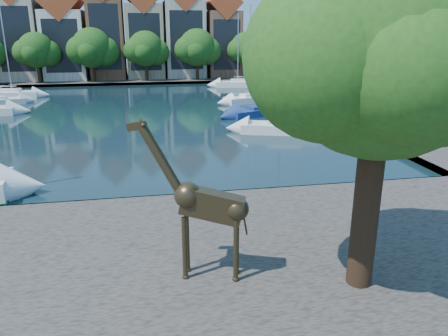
# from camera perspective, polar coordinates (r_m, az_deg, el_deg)

# --- Properties ---
(ground) EXTENTS (160.00, 160.00, 0.00)m
(ground) POSITION_cam_1_polar(r_m,az_deg,el_deg) (21.94, -12.41, -4.93)
(ground) COLOR #38332B
(ground) RESTS_ON ground
(water_basin) EXTENTS (38.00, 50.00, 0.08)m
(water_basin) POSITION_cam_1_polar(r_m,az_deg,el_deg) (45.05, -11.81, 6.83)
(water_basin) COLOR black
(water_basin) RESTS_ON ground
(near_quay) EXTENTS (50.00, 14.00, 0.50)m
(near_quay) POSITION_cam_1_polar(r_m,az_deg,el_deg) (15.56, -13.00, -13.93)
(near_quay) COLOR #4F4A45
(near_quay) RESTS_ON ground
(far_quay) EXTENTS (60.00, 16.00, 0.50)m
(far_quay) POSITION_cam_1_polar(r_m,az_deg,el_deg) (76.71, -11.58, 11.39)
(far_quay) COLOR #4F4A45
(far_quay) RESTS_ON ground
(right_quay) EXTENTS (14.00, 52.00, 0.50)m
(right_quay) POSITION_cam_1_polar(r_m,az_deg,el_deg) (51.03, 17.75, 7.85)
(right_quay) COLOR #4F4A45
(right_quay) RESTS_ON ground
(plane_tree) EXTENTS (8.32, 6.40, 10.62)m
(plane_tree) POSITION_cam_1_polar(r_m,az_deg,el_deg) (13.11, 20.50, 13.91)
(plane_tree) COLOR #332114
(plane_tree) RESTS_ON near_quay
(townhouse_west_mid) EXTENTS (5.94, 9.18, 16.79)m
(townhouse_west_mid) POSITION_cam_1_polar(r_m,az_deg,el_deg) (78.35, -25.00, 16.15)
(townhouse_west_mid) COLOR #C1AD94
(townhouse_west_mid) RESTS_ON far_quay
(townhouse_west_inner) EXTENTS (6.43, 9.18, 15.15)m
(townhouse_west_inner) POSITION_cam_1_polar(r_m,az_deg,el_deg) (77.13, -20.05, 16.04)
(townhouse_west_inner) COLOR silver
(townhouse_west_inner) RESTS_ON far_quay
(townhouse_center) EXTENTS (5.44, 9.18, 16.93)m
(townhouse_center) POSITION_cam_1_polar(r_m,az_deg,el_deg) (76.43, -15.11, 17.24)
(townhouse_center) COLOR brown
(townhouse_center) RESTS_ON far_quay
(townhouse_east_inner) EXTENTS (5.94, 9.18, 15.79)m
(townhouse_east_inner) POSITION_cam_1_polar(r_m,az_deg,el_deg) (76.28, -10.38, 17.07)
(townhouse_east_inner) COLOR tan
(townhouse_east_inner) RESTS_ON far_quay
(townhouse_east_mid) EXTENTS (6.43, 9.18, 16.65)m
(townhouse_east_mid) POSITION_cam_1_polar(r_m,az_deg,el_deg) (76.64, -5.30, 17.55)
(townhouse_east_mid) COLOR #BEB3A2
(townhouse_east_mid) RESTS_ON far_quay
(townhouse_east_end) EXTENTS (5.44, 9.18, 14.43)m
(townhouse_east_end) POSITION_cam_1_polar(r_m,az_deg,el_deg) (77.56, -0.28, 16.89)
(townhouse_east_end) COLOR brown
(townhouse_east_end) RESTS_ON far_quay
(far_tree_west) EXTENTS (6.76, 5.20, 7.36)m
(far_tree_west) POSITION_cam_1_polar(r_m,az_deg,el_deg) (72.39, -23.25, 13.84)
(far_tree_west) COLOR #332114
(far_tree_west) RESTS_ON far_quay
(far_tree_mid_west) EXTENTS (7.80, 6.00, 8.00)m
(far_tree_mid_west) POSITION_cam_1_polar(r_m,az_deg,el_deg) (71.17, -16.77, 14.63)
(far_tree_mid_west) COLOR #332114
(far_tree_mid_west) RESTS_ON far_quay
(far_tree_mid_east) EXTENTS (7.02, 5.40, 7.52)m
(far_tree_mid_east) POSITION_cam_1_polar(r_m,az_deg,el_deg) (70.85, -10.11, 14.94)
(far_tree_mid_east) COLOR #332114
(far_tree_mid_east) RESTS_ON far_quay
(far_tree_east) EXTENTS (7.54, 5.80, 7.84)m
(far_tree_east) POSITION_cam_1_polar(r_m,az_deg,el_deg) (71.43, -3.45, 15.28)
(far_tree_east) COLOR #332114
(far_tree_east) RESTS_ON far_quay
(far_tree_far_east) EXTENTS (6.76, 5.20, 7.36)m
(far_tree_far_east) POSITION_cam_1_polar(r_m,az_deg,el_deg) (72.89, 3.02, 15.21)
(far_tree_far_east) COLOR #332114
(far_tree_far_east) RESTS_ON far_quay
(giraffe_statue) EXTENTS (3.59, 1.33, 5.19)m
(giraffe_statue) POSITION_cam_1_polar(r_m,az_deg,el_deg) (13.77, -2.75, -4.72)
(giraffe_statue) COLOR #332B19
(giraffe_statue) RESTS_ON near_quay
(sailboat_left_e) EXTENTS (6.10, 2.18, 11.07)m
(sailboat_left_e) POSITION_cam_1_polar(r_m,az_deg,el_deg) (60.93, -25.92, 8.83)
(sailboat_left_e) COLOR white
(sailboat_left_e) RESTS_ON water_basin
(sailboat_right_a) EXTENTS (6.66, 4.12, 11.22)m
(sailboat_right_a) POSITION_cam_1_polar(r_m,az_deg,el_deg) (36.29, 7.31, 5.51)
(sailboat_right_a) COLOR silver
(sailboat_right_a) RESTS_ON water_basin
(sailboat_right_b) EXTENTS (6.64, 4.47, 10.28)m
(sailboat_right_b) POSITION_cam_1_polar(r_m,az_deg,el_deg) (43.75, 4.37, 7.57)
(sailboat_right_b) COLOR navy
(sailboat_right_b) RESTS_ON water_basin
(sailboat_right_c) EXTENTS (6.17, 3.72, 10.76)m
(sailboat_right_c) POSITION_cam_1_polar(r_m,az_deg,el_deg) (51.27, 3.30, 9.15)
(sailboat_right_c) COLOR white
(sailboat_right_c) RESTS_ON water_basin
(sailboat_right_d) EXTENTS (6.62, 3.16, 10.36)m
(sailboat_right_d) POSITION_cam_1_polar(r_m,az_deg,el_deg) (65.47, 1.80, 11.09)
(sailboat_right_d) COLOR white
(sailboat_right_d) RESTS_ON water_basin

